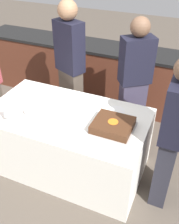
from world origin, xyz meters
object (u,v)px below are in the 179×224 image
Objects in this scene: plate_stack at (36,111)px; person_seated_right at (172,136)px; cake at (113,125)px; wine_glass at (6,112)px; person_cutting_cake at (134,85)px; person_standing_back at (70,68)px.

person_seated_right is at bearing 4.67° from plate_stack.
cake reaches higher than plate_stack.
cake is at bearing -86.14° from person_seated_right.
cake is at bearing 17.18° from wine_glass.
wine_glass is 0.11× the size of person_seated_right.
plate_stack is 1.16m from person_cutting_cake.
person_cutting_cake is at bearing -141.76° from person_seated_right.
wine_glass is 1.06m from person_standing_back.
person_cutting_cake reaches higher than cake.
person_cutting_cake is at bearing 45.98° from wine_glass.
wine_glass reaches higher than plate_stack.
wine_glass is at bearing 103.29° from person_standing_back.
cake is at bearing 53.04° from person_cutting_cake.
cake is 1.76× the size of plate_stack.
person_standing_back reaches higher than wine_glass.
person_cutting_cake reaches higher than plate_stack.
plate_stack is 0.14× the size of person_standing_back.
cake is 0.83m from plate_stack.
person_seated_right is at bearing 3.86° from cake.
wine_glass reaches higher than cake.
wine_glass is 0.11× the size of person_cutting_cake.
plate_stack is (-0.83, -0.08, -0.01)m from cake.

